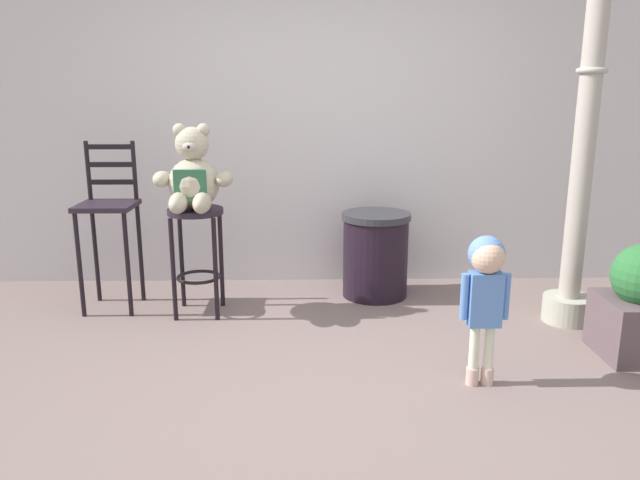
{
  "coord_description": "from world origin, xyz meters",
  "views": [
    {
      "loc": [
        -0.02,
        -2.96,
        1.57
      ],
      "look_at": [
        0.06,
        0.75,
        0.65
      ],
      "focal_mm": 34.15,
      "sensor_mm": 36.0,
      "label": 1
    }
  ],
  "objects_px": {
    "bar_stool_with_teddy": "(197,239)",
    "child_walking": "(486,279)",
    "teddy_bear": "(193,178)",
    "trash_bin": "(375,254)",
    "bar_chair_empty": "(109,215)",
    "lamppost": "(583,154)"
  },
  "relations": [
    {
      "from": "child_walking",
      "to": "lamppost",
      "type": "bearing_deg",
      "value": -158.63
    },
    {
      "from": "trash_bin",
      "to": "bar_chair_empty",
      "type": "relative_size",
      "value": 0.54
    },
    {
      "from": "teddy_bear",
      "to": "bar_chair_empty",
      "type": "distance_m",
      "value": 0.73
    },
    {
      "from": "bar_stool_with_teddy",
      "to": "child_walking",
      "type": "height_order",
      "value": "child_walking"
    },
    {
      "from": "teddy_bear",
      "to": "child_walking",
      "type": "xyz_separation_m",
      "value": [
        1.72,
        -1.12,
        -0.38
      ]
    },
    {
      "from": "teddy_bear",
      "to": "child_walking",
      "type": "relative_size",
      "value": 0.7
    },
    {
      "from": "teddy_bear",
      "to": "lamppost",
      "type": "height_order",
      "value": "lamppost"
    },
    {
      "from": "child_walking",
      "to": "bar_chair_empty",
      "type": "distance_m",
      "value": 2.7
    },
    {
      "from": "child_walking",
      "to": "bar_stool_with_teddy",
      "type": "bearing_deg",
      "value": -58.73
    },
    {
      "from": "teddy_bear",
      "to": "bar_chair_empty",
      "type": "bearing_deg",
      "value": 165.35
    },
    {
      "from": "bar_chair_empty",
      "to": "child_walking",
      "type": "bearing_deg",
      "value": -28.48
    },
    {
      "from": "child_walking",
      "to": "lamppost",
      "type": "height_order",
      "value": "lamppost"
    },
    {
      "from": "bar_stool_with_teddy",
      "to": "lamppost",
      "type": "height_order",
      "value": "lamppost"
    },
    {
      "from": "teddy_bear",
      "to": "bar_stool_with_teddy",
      "type": "bearing_deg",
      "value": 90.0
    },
    {
      "from": "trash_bin",
      "to": "bar_chair_empty",
      "type": "xyz_separation_m",
      "value": [
        -1.96,
        -0.21,
        0.36
      ]
    },
    {
      "from": "lamppost",
      "to": "bar_stool_with_teddy",
      "type": "bearing_deg",
      "value": 175.07
    },
    {
      "from": "teddy_bear",
      "to": "trash_bin",
      "type": "distance_m",
      "value": 1.51
    },
    {
      "from": "bar_chair_empty",
      "to": "teddy_bear",
      "type": "bearing_deg",
      "value": -14.65
    },
    {
      "from": "teddy_bear",
      "to": "child_walking",
      "type": "distance_m",
      "value": 2.09
    },
    {
      "from": "bar_stool_with_teddy",
      "to": "bar_chair_empty",
      "type": "relative_size",
      "value": 0.63
    },
    {
      "from": "child_walking",
      "to": "lamppost",
      "type": "xyz_separation_m",
      "value": [
        0.87,
        0.92,
        0.56
      ]
    },
    {
      "from": "child_walking",
      "to": "trash_bin",
      "type": "xyz_separation_m",
      "value": [
        -0.41,
        1.5,
        -0.27
      ]
    }
  ]
}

